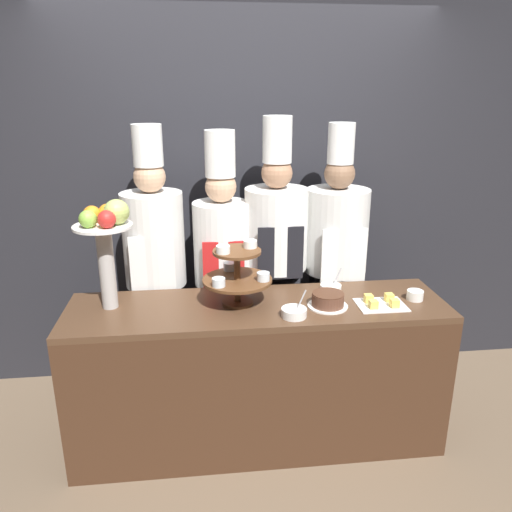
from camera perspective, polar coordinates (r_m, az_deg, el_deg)
ground_plane at (r=3.00m, az=0.91°, el=-23.32°), size 14.00×14.00×0.00m
wall_back at (r=3.43m, az=-1.48°, el=8.49°), size 10.00×0.06×2.80m
buffet_counter at (r=2.96m, az=0.23°, el=-13.34°), size 2.09×0.57×0.87m
tiered_stand at (r=2.70m, az=-2.16°, el=-1.95°), size 0.38×0.38×0.35m
fruit_pedestal at (r=2.70m, az=-16.77°, el=2.47°), size 0.30×0.30×0.59m
cake_round at (r=2.75m, az=8.22°, el=-5.02°), size 0.22×0.22×0.08m
cup_white at (r=2.95m, az=17.72°, el=-4.29°), size 0.09×0.09×0.05m
cake_square_tray at (r=2.82m, az=14.12°, el=-5.21°), size 0.26×0.20×0.05m
serving_bowl_near at (r=2.62m, az=4.37°, el=-6.45°), size 0.13×0.13×0.15m
serving_bowl_far at (r=2.95m, az=8.55°, el=-3.65°), size 0.12×0.12×0.15m
chef_left at (r=3.17m, az=-11.44°, el=-0.58°), size 0.37×0.37×1.81m
chef_center_left at (r=3.17m, az=-3.85°, el=-0.70°), size 0.36×0.36×1.77m
chef_center_right at (r=3.19m, az=2.28°, el=0.11°), size 0.39×0.39×1.85m
chef_right at (r=3.27m, az=9.05°, el=-0.02°), size 0.40×0.40×1.81m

